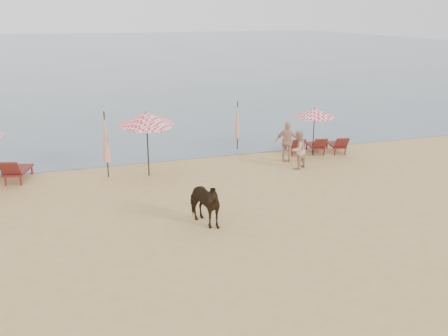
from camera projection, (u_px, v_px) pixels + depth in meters
The scene contains 10 objects.
ground at pixel (286, 265), 12.66m from camera, with size 120.00×120.00×0.00m, color tan.
sea at pixel (86, 50), 85.12m from camera, with size 160.00×140.00×0.06m, color #51606B.
lounger_cluster_right at pixel (317, 145), 22.54m from camera, with size 2.80×1.97×0.56m.
umbrella_open_left_b at pixel (146, 118), 18.92m from camera, with size 2.07×2.11×2.64m.
umbrella_open_right at pixel (315, 113), 21.83m from camera, with size 1.76×1.76×2.15m.
umbrella_closed_left at pixel (106, 137), 18.94m from camera, with size 0.32×0.32×2.59m.
umbrella_closed_right at pixel (238, 120), 22.93m from camera, with size 0.28×0.28×2.27m.
cow at pixel (202, 203), 14.88m from camera, with size 0.76×1.67×1.41m, color black.
beachgoer_right_a at pixel (298, 150), 20.25m from camera, with size 0.77×0.60×1.58m, color tan.
beachgoer_right_b at pixel (287, 142), 21.13m from camera, with size 1.03×0.43×1.75m, color tan.
Camera 1 is at (-5.06, -10.27, 6.15)m, focal length 40.00 mm.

